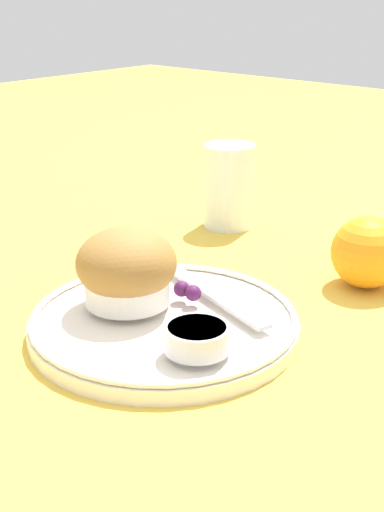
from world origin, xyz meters
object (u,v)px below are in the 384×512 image
butter_knife (213,294)px  orange_fruit (367,252)px  muffin (127,269)px  juice_glass (229,186)px

butter_knife → orange_fruit: size_ratio=2.16×
butter_knife → orange_fruit: 0.18m
butter_knife → orange_fruit: bearing=81.6°
muffin → orange_fruit: bearing=60.2°
muffin → juice_glass: (-0.10, 0.28, 0.00)m
butter_knife → muffin: bearing=-112.6°
muffin → orange_fruit: (0.13, 0.22, -0.02)m
muffin → juice_glass: size_ratio=0.87×
muffin → orange_fruit: size_ratio=1.24×
muffin → orange_fruit: 0.26m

